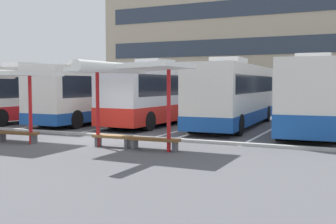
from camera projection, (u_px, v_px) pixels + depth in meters
ground_plane at (91, 140)px, 17.66m from camera, size 160.00×160.00×0.00m
terminal_building at (267, 19)px, 49.38m from camera, size 35.93×15.10×22.97m
coach_bus_0 at (44, 94)px, 27.02m from camera, size 3.63×11.87×3.68m
coach_bus_1 at (103, 94)px, 26.15m from camera, size 2.62×11.81×3.73m
coach_bus_2 at (167, 94)px, 25.15m from camera, size 2.94×11.75×3.78m
coach_bus_3 at (235, 95)px, 22.85m from camera, size 2.89×10.82×3.74m
coach_bus_4 at (314, 96)px, 21.09m from camera, size 3.35×12.37×3.79m
lane_stripe_0 at (36, 117)px, 29.24m from camera, size 0.16×14.00×0.01m
lane_stripe_1 at (84, 120)px, 27.49m from camera, size 0.16×14.00×0.01m
lane_stripe_2 at (139, 122)px, 25.74m from camera, size 0.16×14.00×0.01m
lane_stripe_3 at (201, 125)px, 23.99m from camera, size 0.16×14.00×0.01m
lane_stripe_4 at (274, 128)px, 22.24m from camera, size 0.16×14.00×0.01m
bench_1 at (18, 134)px, 16.81m from camera, size 1.90×0.59×0.45m
waiting_shelter_1 at (128, 70)px, 14.79m from camera, size 4.00×4.61×3.13m
bench_2 at (113, 138)px, 15.69m from camera, size 1.60×0.51×0.45m
bench_3 at (155, 141)px, 14.90m from camera, size 1.92×0.50×0.45m
platform_kerb at (106, 135)px, 18.70m from camera, size 44.00×0.24×0.12m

